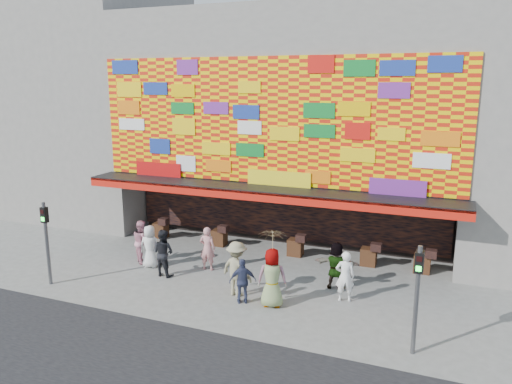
% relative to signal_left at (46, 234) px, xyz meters
% --- Properties ---
extents(ground, '(90.00, 90.00, 0.00)m').
position_rel_signal_left_xyz_m(ground, '(6.20, 1.50, -1.86)').
color(ground, slate).
rests_on(ground, ground).
extents(shop_building, '(15.20, 9.40, 10.00)m').
position_rel_signal_left_xyz_m(shop_building, '(6.20, 9.68, 3.37)').
color(shop_building, gray).
rests_on(shop_building, ground).
extents(neighbor_left, '(11.00, 8.00, 12.00)m').
position_rel_signal_left_xyz_m(neighbor_left, '(-6.80, 9.50, 4.14)').
color(neighbor_left, gray).
rests_on(neighbor_left, ground).
extents(signal_left, '(0.22, 0.20, 3.00)m').
position_rel_signal_left_xyz_m(signal_left, '(0.00, 0.00, 0.00)').
color(signal_left, '#59595B').
rests_on(signal_left, ground).
extents(signal_right, '(0.22, 0.20, 3.00)m').
position_rel_signal_left_xyz_m(signal_right, '(12.40, 0.00, 0.00)').
color(signal_right, '#59595B').
rests_on(signal_right, ground).
extents(ped_a, '(0.91, 0.69, 1.67)m').
position_rel_signal_left_xyz_m(ped_a, '(2.38, 2.75, -1.03)').
color(ped_a, silver).
rests_on(ped_a, ground).
extents(ped_b, '(0.66, 0.47, 1.70)m').
position_rel_signal_left_xyz_m(ped_b, '(4.57, 3.33, -1.01)').
color(ped_b, tan).
rests_on(ped_b, ground).
extents(ped_c, '(0.93, 0.77, 1.76)m').
position_rel_signal_left_xyz_m(ped_c, '(3.31, 2.22, -0.98)').
color(ped_c, black).
rests_on(ped_c, ground).
extents(ped_d, '(1.38, 1.05, 1.89)m').
position_rel_signal_left_xyz_m(ped_d, '(6.56, 1.61, -0.92)').
color(ped_d, gray).
rests_on(ped_d, ground).
extents(ped_e, '(0.95, 0.73, 1.51)m').
position_rel_signal_left_xyz_m(ped_e, '(6.98, 1.14, -1.11)').
color(ped_e, '#333A5A').
rests_on(ped_e, ground).
extents(ped_f, '(1.58, 0.57, 1.68)m').
position_rel_signal_left_xyz_m(ped_f, '(9.52, 3.42, -1.02)').
color(ped_f, gray).
rests_on(ped_f, ground).
extents(ped_g, '(1.07, 0.85, 1.93)m').
position_rel_signal_left_xyz_m(ped_g, '(7.94, 1.27, -0.90)').
color(ped_g, gray).
rests_on(ped_g, ground).
extents(ped_h, '(0.71, 0.56, 1.71)m').
position_rel_signal_left_xyz_m(ped_h, '(10.01, 2.54, -1.01)').
color(ped_h, white).
rests_on(ped_h, ground).
extents(ped_i, '(1.05, 1.03, 1.70)m').
position_rel_signal_left_xyz_m(ped_i, '(1.76, 3.11, -1.01)').
color(ped_i, pink).
rests_on(ped_i, ground).
extents(parasol, '(0.96, 0.98, 1.78)m').
position_rel_signal_left_xyz_m(parasol, '(7.94, 1.27, 0.25)').
color(parasol, '#D7C888').
rests_on(parasol, ground).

